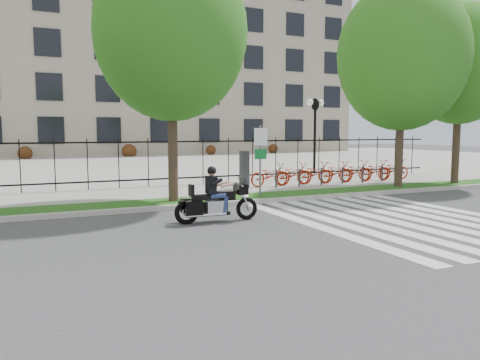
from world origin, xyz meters
name	(u,v)px	position (x,y,z in m)	size (l,w,h in m)	color
ground	(241,235)	(0.00, 0.00, 0.00)	(120.00, 120.00, 0.00)	#3C3C3E
curb	(187,206)	(0.00, 4.10, 0.07)	(60.00, 0.20, 0.15)	#ADABA3
grass_verge	(179,203)	(0.00, 4.95, 0.07)	(60.00, 1.50, 0.15)	#235515
sidewalk	(160,193)	(0.00, 7.45, 0.07)	(60.00, 3.50, 0.15)	gray
plaza	(97,164)	(0.00, 25.00, 0.05)	(80.00, 34.00, 0.10)	gray
crosswalk_stripes	(398,219)	(4.83, 0.00, 0.01)	(5.70, 8.00, 0.01)	silver
iron_fence	(148,163)	(0.00, 9.20, 1.15)	(30.00, 0.06, 2.00)	black
office_building	(69,61)	(0.00, 44.92, 9.97)	(60.00, 21.90, 20.15)	gray
lamp_post_right	(315,117)	(10.00, 12.00, 3.21)	(1.06, 0.70, 4.25)	black
street_tree_1	(171,33)	(-0.19, 4.95, 5.57)	(4.91, 4.91, 8.25)	#32221B
street_tree_2	(403,56)	(9.47, 4.95, 5.47)	(5.26, 5.26, 8.35)	#32221B
street_tree_3	(460,64)	(12.73, 4.95, 5.34)	(4.55, 4.55, 7.82)	#32221B
bike_share_station	(334,172)	(7.88, 7.20, 0.63)	(8.88, 0.86, 1.50)	#2D2D33
sign_pole_regulatory	(260,152)	(2.84, 4.58, 1.74)	(0.50, 0.09, 2.50)	#59595B
motorcycle_rider	(217,200)	(0.06, 1.73, 0.61)	(2.37, 0.71, 1.82)	black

